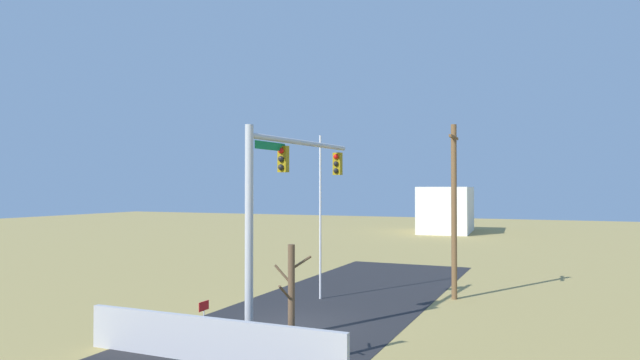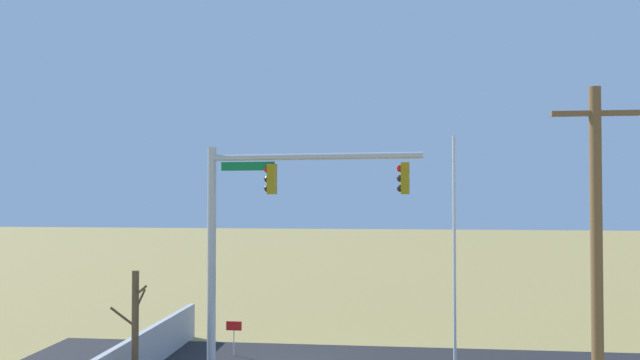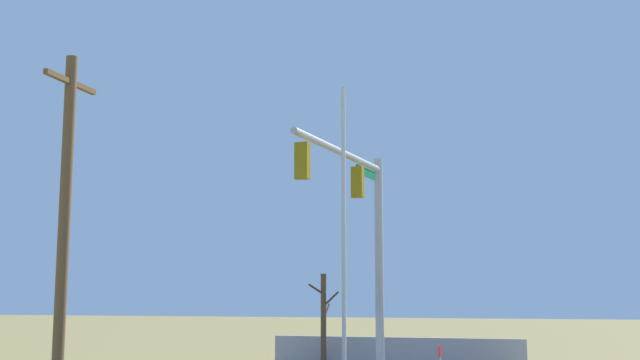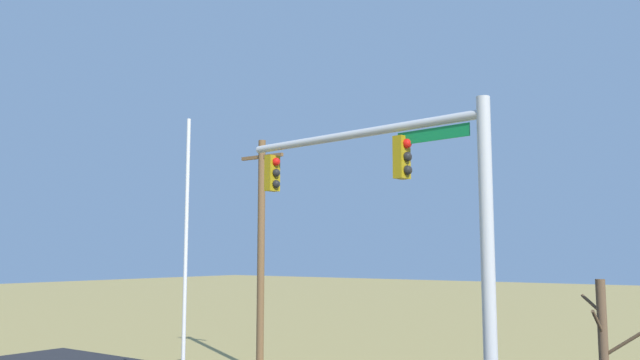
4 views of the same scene
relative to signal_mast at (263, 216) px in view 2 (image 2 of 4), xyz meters
name	(u,v)px [view 2 (image 2 of 4)]	position (x,y,z in m)	size (l,w,h in m)	color
retaining_fence	(149,348)	(3.84, -0.30, -4.37)	(0.20, 8.81, 1.34)	#A8A8AD
signal_mast	(263,216)	(0.00, 0.00, 0.00)	(6.89, 1.02, 7.27)	#B2B5BA
flagpole	(454,253)	(-6.11, -1.03, -1.22)	(0.10, 0.10, 7.65)	silver
utility_pole	(597,261)	(-8.57, 4.73, -0.80)	(1.90, 0.26, 8.16)	brown
bare_tree	(135,330)	(3.28, 2.15, -3.21)	(1.27, 1.02, 3.54)	brown
open_sign	(234,330)	(1.47, -2.15, -4.14)	(0.56, 0.04, 1.22)	silver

